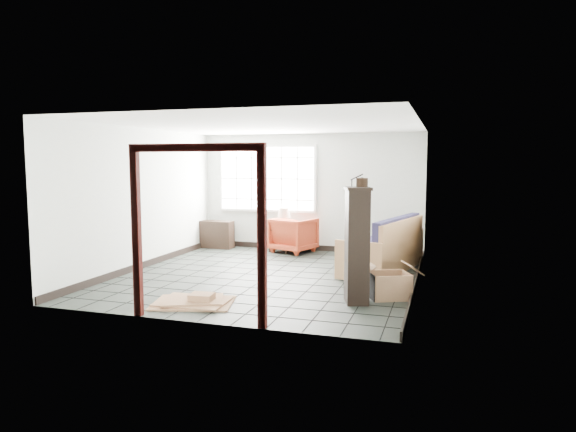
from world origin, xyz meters
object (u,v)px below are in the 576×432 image
(armchair, at_px, (294,233))
(tall_shelf, at_px, (357,244))
(futon_sofa, at_px, (386,251))
(side_table, at_px, (282,232))

(armchair, bearing_deg, tall_shelf, 138.22)
(futon_sofa, distance_m, tall_shelf, 2.37)
(side_table, height_order, tall_shelf, tall_shelf)
(armchair, bearing_deg, side_table, 19.45)
(tall_shelf, bearing_deg, futon_sofa, 68.33)
(futon_sofa, bearing_deg, tall_shelf, -79.20)
(futon_sofa, xyz_separation_m, side_table, (-2.43, 1.34, 0.08))
(futon_sofa, relative_size, side_table, 4.37)
(side_table, bearing_deg, futon_sofa, -28.96)
(futon_sofa, height_order, tall_shelf, tall_shelf)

